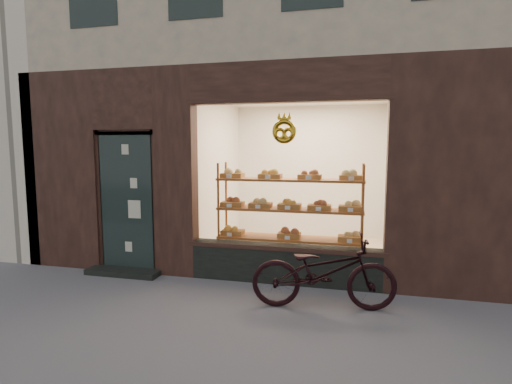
# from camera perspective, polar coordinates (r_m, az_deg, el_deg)

# --- Properties ---
(ground) EXTENTS (90.00, 90.00, 0.00)m
(ground) POSITION_cam_1_polar(r_m,az_deg,el_deg) (4.13, -7.98, -21.67)
(ground) COLOR #5A5A5D
(display_shelf) EXTENTS (2.20, 0.45, 1.70)m
(display_shelf) POSITION_cam_1_polar(r_m,az_deg,el_deg) (6.09, 4.79, -3.66)
(display_shelf) COLOR #905A23
(display_shelf) RESTS_ON ground
(bicycle) EXTENTS (1.78, 0.82, 0.90)m
(bicycle) POSITION_cam_1_polar(r_m,az_deg,el_deg) (4.95, 9.61, -11.17)
(bicycle) COLOR black
(bicycle) RESTS_ON ground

